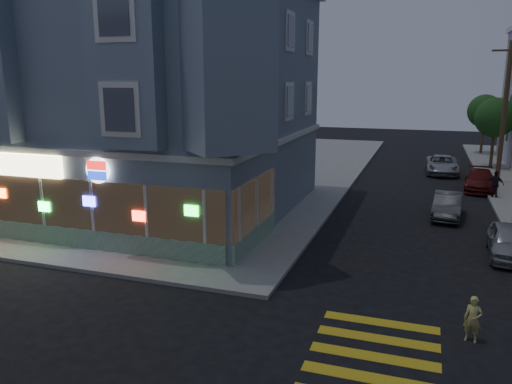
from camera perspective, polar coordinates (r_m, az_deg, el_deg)
The scene contains 13 objects.
ground at distance 15.51m, azimuth -11.92°, elevation -13.48°, with size 120.00×120.00×0.00m, color black.
sidewalk_nw at distance 41.16m, azimuth -11.86°, elevation 3.13°, with size 33.00×42.00×0.15m, color gray.
corner_building at distance 26.47m, azimuth -11.61°, elevation 10.43°, with size 14.60×14.60×11.40m.
utility_pole at distance 36.21m, azimuth 26.54°, elevation 8.31°, with size 2.20×0.30×9.00m.
street_tree_near at distance 42.23m, azimuth 25.68°, elevation 7.67°, with size 3.00×3.00×5.30m.
street_tree_far at distance 50.17m, azimuth 24.68°, elevation 8.38°, with size 3.00×3.00×5.30m.
running_child at distance 14.68m, azimuth 23.54°, elevation -13.19°, with size 0.46×0.30×1.25m, color #D5CE6D.
pedestrian_b at distance 31.68m, azimuth 25.69°, elevation 0.83°, with size 0.90×0.37×1.53m, color black.
parked_car_a at distance 21.79m, azimuth 26.99°, elevation -5.05°, with size 1.51×3.76×1.28m, color #A5A8AD.
parked_car_b at distance 26.67m, azimuth 21.04°, elevation -1.46°, with size 1.31×3.76×1.24m, color #3E4044.
parked_car_c at distance 34.04m, azimuth 24.20°, elevation 1.22°, with size 1.76×4.33×1.26m, color maroon.
parked_car_d at distance 39.01m, azimuth 20.51°, elevation 2.94°, with size 2.21×4.78×1.33m, color #A6ACB1.
traffic_signal at distance 18.80m, azimuth -6.61°, elevation 3.05°, with size 0.66×0.58×5.16m.
Camera 1 is at (7.35, -11.85, 6.79)m, focal length 35.00 mm.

